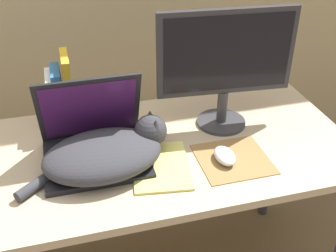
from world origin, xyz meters
The scene contains 8 objects.
desk centered at (0.00, 0.32, 0.63)m, with size 1.45×0.65×0.70m.
laptop centered at (-0.13, 0.33, 0.75)m, with size 0.32×0.28×0.27m.
cat centered at (-0.10, 0.26, 0.76)m, with size 0.48×0.29×0.13m.
external_monitor centered at (0.33, 0.41, 0.94)m, with size 0.46×0.17×0.42m.
mousepad centered at (0.29, 0.20, 0.70)m, with size 0.22×0.22×0.00m.
computer_mouse centered at (0.26, 0.20, 0.72)m, with size 0.06×0.10×0.03m.
book_row centered at (-0.22, 0.56, 0.81)m, with size 0.09×0.15×0.26m.
notepad centered at (0.05, 0.22, 0.71)m, with size 0.21×0.27×0.01m.
Camera 1 is at (-0.20, -0.78, 1.51)m, focal length 45.00 mm.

